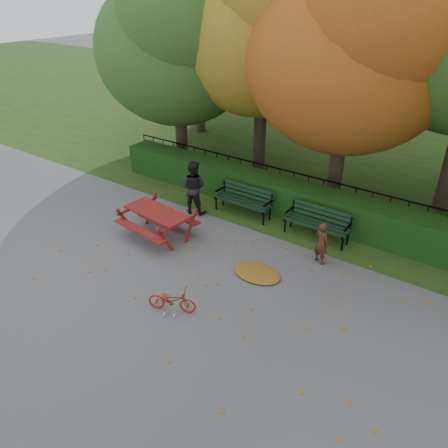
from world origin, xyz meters
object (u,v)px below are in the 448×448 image
Objects in this scene: tree_a at (179,39)px; picnic_table at (157,217)px; bicycle at (172,300)px; bench_left at (244,198)px; bench_right at (318,220)px; adult at (193,187)px; tree_c at (363,42)px; tree_b at (271,11)px; child at (321,243)px.

tree_a reaches higher than picnic_table.
tree_a is at bearing 14.41° from bicycle.
bench_right is at bearing 0.00° from bench_left.
bicycle is (2.48, -3.84, -0.55)m from adult.
tree_c is 4.44× the size of bench_left.
picnic_table is at bearing -90.72° from tree_b.
picnic_table is 1.20× the size of adult.
picnic_table is 3.21m from bicycle.
tree_a is 7.03× the size of bicycle.
child is at bearing 23.88° from picnic_table.
tree_c is (3.28, -0.78, -0.58)m from tree_b.
bench_left is at bearing -25.76° from tree_a.
tree_a reaches higher than bench_left.
bench_left is at bearing 69.39° from picnic_table.
tree_b is at bearing 110.58° from bench_left.
tree_c is at bearing -151.30° from adult.
bicycle is at bearing -104.93° from bench_right.
child is at bearing -20.11° from bench_left.
bicycle is at bearing 109.97° from adult.
picnic_table is 1.87× the size of bicycle.
tree_c is 4.82× the size of adult.
bench_right is at bearing -38.28° from bicycle.
picnic_table is at bearing -115.76° from bench_left.
bench_right is 3.82m from adult.
bench_left is 1.59× the size of child.
bench_right is (2.40, 0.00, 0.00)m from bench_left.
bench_left and bench_right have the same top height.
bench_left is at bearing -9.30° from bicycle.
adult reaches higher than bench_left.
bench_right is (0.27, -2.26, -4.30)m from tree_c.
tree_c is at bearing 3.65° from tree_a.
child is (6.87, -2.97, -3.96)m from tree_a.
child is 4.32m from adult.
tree_a is at bearing 154.24° from bench_left.
tree_a is 8.46m from child.
bicycle is at bearing -98.02° from tree_c.
tree_a is at bearing -4.54° from child.
bench_right reaches higher than picnic_table.
bench_right is 1.69× the size of bicycle.
child reaches higher than bench_right.
adult is (-0.17, -3.85, -4.57)m from tree_b.
tree_b is 8.25× the size of bicycle.
picnic_table is 1.73m from adult.
picnic_table reaches higher than bicycle.
picnic_table is 4.43m from child.
bicycle is at bearing -73.31° from tree_b.
adult is 4.61m from bicycle.
tree_b is 7.33m from picnic_table.
bench_left is 0.90× the size of picnic_table.
bicycle is (-0.97, -6.90, -4.54)m from tree_c.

